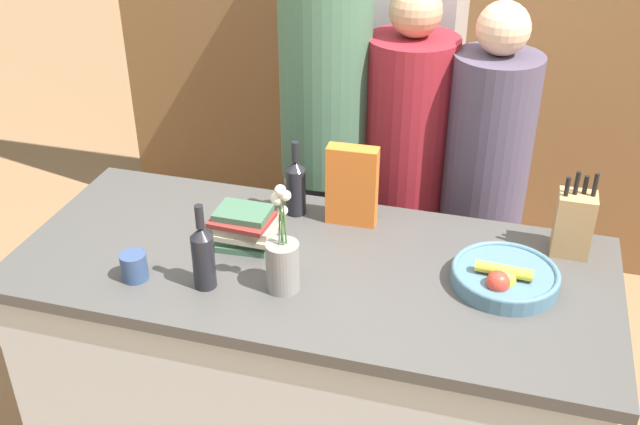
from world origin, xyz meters
TOP-DOWN VIEW (x-y plane):
  - kitchen_island at (0.00, 0.00)m, footprint 1.86×0.81m
  - back_wall_wood at (0.00, 1.71)m, footprint 3.06×0.12m
  - refrigerator at (-0.08, 1.35)m, footprint 0.71×0.62m
  - fruit_bowl at (0.58, 0.04)m, footprint 0.32×0.32m
  - knife_block at (0.77, 0.27)m, footprint 0.11×0.10m
  - flower_vase at (-0.04, -0.15)m, footprint 0.10×0.10m
  - cereal_box at (0.06, 0.27)m, footprint 0.17×0.07m
  - coffee_mug at (-0.48, -0.22)m, footprint 0.08×0.11m
  - book_stack at (-0.23, 0.04)m, footprint 0.20×0.16m
  - bottle_oil at (-0.13, 0.27)m, footprint 0.07×0.07m
  - bottle_vinegar at (-0.26, -0.20)m, footprint 0.07×0.07m
  - person_at_sink at (-0.15, 0.70)m, footprint 0.34×0.34m
  - person_in_blue at (0.16, 0.76)m, footprint 0.34×0.34m
  - person_in_red_tee at (0.47, 0.72)m, footprint 0.32×0.32m

SIDE VIEW (x-z plane):
  - kitchen_island at x=0.00m, z-range 0.00..0.93m
  - person_in_red_tee at x=0.47m, z-range 0.10..1.69m
  - person_in_blue at x=0.16m, z-range 0.10..1.71m
  - refrigerator at x=-0.08m, z-range 0.00..1.92m
  - fruit_bowl at x=0.58m, z-range 0.92..1.01m
  - coffee_mug at x=-0.48m, z-range 0.93..1.02m
  - book_stack at x=-0.23m, z-range 0.93..1.05m
  - flower_vase at x=-0.04m, z-range 0.85..1.20m
  - person_at_sink at x=-0.15m, z-range 0.12..1.94m
  - bottle_oil at x=-0.13m, z-range 0.90..1.17m
  - knife_block at x=0.77m, z-range 0.90..1.18m
  - bottle_vinegar at x=-0.26m, z-range 0.90..1.17m
  - cereal_box at x=0.06m, z-range 0.93..1.21m
  - back_wall_wood at x=0.00m, z-range 0.00..2.60m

